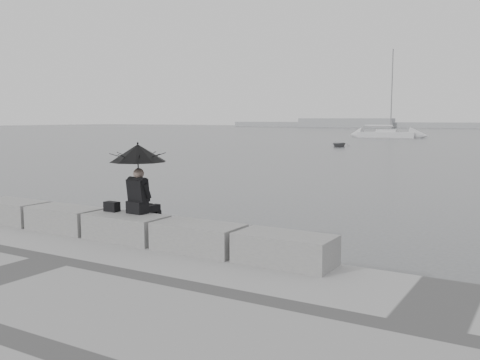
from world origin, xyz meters
The scene contains 10 objects.
ground centered at (0.00, 0.00, 0.00)m, with size 360.00×360.00×0.00m, color #4A4C4F.
stone_block_far_left centered at (-3.40, -0.45, 0.75)m, with size 1.60×0.80×0.50m, color slate.
stone_block_left centered at (-1.70, -0.45, 0.75)m, with size 1.60×0.80×0.50m, color slate.
stone_block_centre centered at (0.00, -0.45, 0.75)m, with size 1.60×0.80×0.50m, color slate.
stone_block_right centered at (1.70, -0.45, 0.75)m, with size 1.60×0.80×0.50m, color slate.
stone_block_far_right centered at (3.40, -0.45, 0.75)m, with size 1.60×0.80×0.50m, color slate.
seated_person centered at (0.09, -0.18, 1.99)m, with size 1.11×1.11×1.39m.
bag centered at (-0.50, -0.31, 1.10)m, with size 0.30×0.17×0.19m, color black.
sailboat_left centered at (-14.62, 70.97, 0.52)m, with size 8.29×2.58×12.90m.
dinghy centered at (-11.76, 43.13, 0.24)m, with size 2.85×1.21×0.48m, color slate.
Camera 1 is at (7.07, -8.04, 2.85)m, focal length 40.00 mm.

